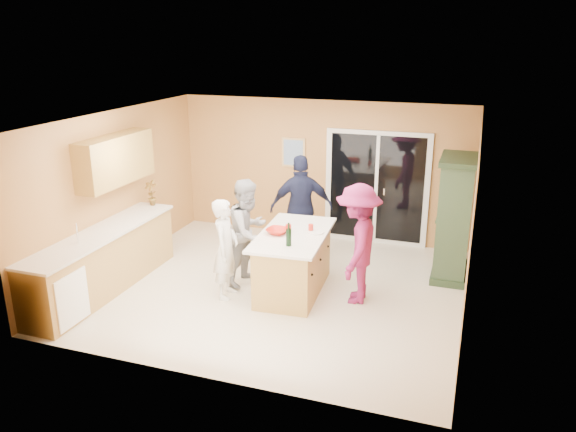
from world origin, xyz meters
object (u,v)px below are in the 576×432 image
(kitchen_island, at_px, (293,264))
(woman_navy, at_px, (301,208))
(woman_white, at_px, (226,249))
(woman_magenta, at_px, (358,244))
(woman_grey, at_px, (248,232))
(green_hutch, at_px, (454,220))

(kitchen_island, relative_size, woman_navy, 1.00)
(woman_white, relative_size, woman_magenta, 0.85)
(woman_grey, bearing_deg, kitchen_island, -84.80)
(woman_navy, bearing_deg, woman_magenta, 110.02)
(kitchen_island, relative_size, woman_grey, 1.10)
(woman_magenta, bearing_deg, woman_grey, -96.27)
(woman_navy, bearing_deg, woman_grey, 44.54)
(green_hutch, bearing_deg, woman_white, -149.41)
(kitchen_island, bearing_deg, woman_white, -155.62)
(woman_white, xyz_separation_m, woman_grey, (0.12, 0.57, 0.08))
(kitchen_island, xyz_separation_m, green_hutch, (2.21, 1.36, 0.52))
(woman_white, distance_m, woman_navy, 1.88)
(kitchen_island, relative_size, woman_magenta, 1.04)
(woman_navy, height_order, woman_magenta, woman_navy)
(woman_grey, distance_m, woman_navy, 1.30)
(green_hutch, bearing_deg, woman_grey, -157.06)
(kitchen_island, distance_m, woman_grey, 0.87)
(kitchen_island, relative_size, woman_white, 1.22)
(green_hutch, relative_size, woman_white, 1.30)
(green_hutch, xyz_separation_m, woman_white, (-3.10, -1.83, -0.20))
(woman_grey, bearing_deg, woman_white, -179.06)
(kitchen_island, height_order, green_hutch, green_hutch)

